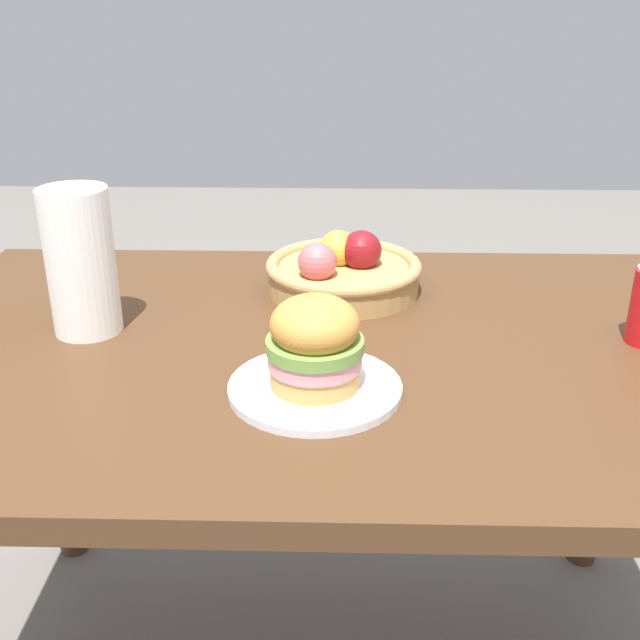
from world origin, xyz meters
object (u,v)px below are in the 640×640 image
paper_towel_roll (81,262)px  plate (315,388)px  sandwich (315,343)px  fruit_basket (343,271)px

paper_towel_roll → plate: bearing=-27.5°
plate → sandwich: (-0.00, 0.00, 0.07)m
plate → paper_towel_roll: paper_towel_roll is taller
sandwich → fruit_basket: 0.39m
sandwich → fruit_basket: sandwich is taller
fruit_basket → paper_towel_roll: bearing=-156.2°
plate → paper_towel_roll: size_ratio=1.03×
plate → fruit_basket: size_ratio=0.85×
fruit_basket → plate: bearing=-95.9°
sandwich → plate: bearing=0.0°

